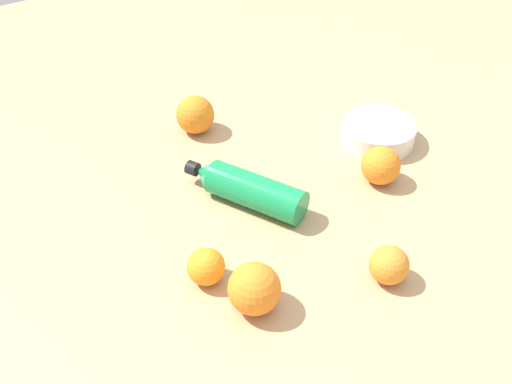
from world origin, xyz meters
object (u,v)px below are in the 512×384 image
at_px(orange_4, 254,289).
at_px(ceramic_bowl, 378,132).
at_px(water_bottle, 247,188).
at_px(orange_1, 389,265).
at_px(orange_2, 206,267).
at_px(orange_3, 381,166).
at_px(orange_0, 195,115).

height_order(orange_4, ceramic_bowl, orange_4).
distance_m(water_bottle, orange_4, 0.25).
xyz_separation_m(orange_1, ceramic_bowl, (0.24, 0.30, -0.01)).
bearing_deg(orange_2, orange_3, 5.88).
bearing_deg(orange_2, orange_0, 63.72).
height_order(water_bottle, orange_0, orange_0).
xyz_separation_m(water_bottle, orange_0, (0.03, 0.25, 0.01)).
bearing_deg(orange_3, orange_0, 122.14).
xyz_separation_m(orange_1, orange_3, (0.16, 0.20, 0.01)).
relative_size(orange_0, orange_1, 1.26).
distance_m(orange_3, orange_4, 0.39).
relative_size(water_bottle, orange_4, 2.88).
distance_m(water_bottle, orange_1, 0.30).
height_order(water_bottle, ceramic_bowl, water_bottle).
xyz_separation_m(orange_0, orange_4, (-0.15, -0.47, 0.00)).
relative_size(orange_1, orange_2, 1.04).
relative_size(orange_0, orange_3, 1.08).
xyz_separation_m(water_bottle, orange_4, (-0.12, -0.21, 0.01)).
bearing_deg(orange_1, orange_4, 162.10).
xyz_separation_m(orange_2, orange_3, (0.40, 0.04, 0.01)).
height_order(orange_0, ceramic_bowl, orange_0).
bearing_deg(orange_4, ceramic_bowl, 26.98).
bearing_deg(orange_2, orange_1, -32.38).
height_order(water_bottle, orange_1, same).
distance_m(orange_4, ceramic_bowl, 0.51).
relative_size(orange_1, ceramic_bowl, 0.42).
relative_size(orange_0, ceramic_bowl, 0.53).
distance_m(water_bottle, orange_3, 0.26).
bearing_deg(orange_2, orange_4, -68.26).
bearing_deg(ceramic_bowl, orange_3, -130.31).
height_order(orange_0, orange_4, orange_4).
bearing_deg(orange_4, orange_1, -17.90).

